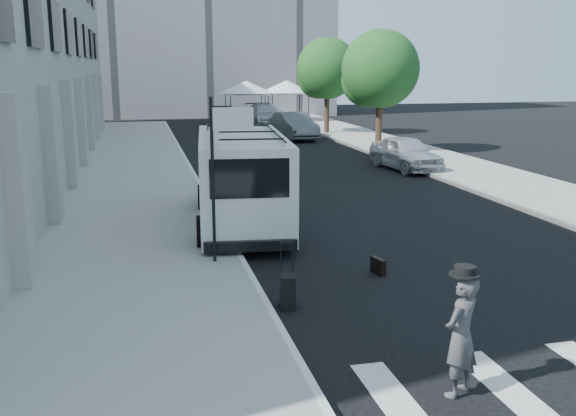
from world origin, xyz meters
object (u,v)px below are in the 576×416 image
cargo_van (241,179)px  suitcase (288,291)px  briefcase (378,266)px  businessman (461,336)px  parked_car_b (294,126)px  parked_car_a (406,153)px  parked_car_c (266,115)px

cargo_van → suitcase: bearing=-85.8°
cargo_van → briefcase: bearing=-60.1°
businessman → parked_car_b: (5.13, 30.09, -0.04)m
suitcase → parked_car_b: bearing=85.4°
businessman → suitcase: size_ratio=1.42×
suitcase → cargo_van: cargo_van is taller
parked_car_b → cargo_van: bearing=-112.6°
businessman → cargo_van: cargo_van is taller
parked_car_a → parked_car_c: parked_car_c is taller
parked_car_b → businessman: bearing=-104.7°
cargo_van → businessman: bearing=-76.6°
cargo_van → parked_car_a: (8.24, 8.06, -0.58)m
suitcase → parked_car_b: size_ratio=0.24×
briefcase → cargo_van: 5.30m
parked_car_a → parked_car_b: (-1.80, 12.31, 0.08)m
suitcase → parked_car_c: (6.60, 35.01, 0.49)m
suitcase → businessman: bearing=-58.2°
cargo_van → parked_car_c: size_ratio=1.24×
briefcase → suitcase: (-2.28, -1.42, 0.14)m
cargo_van → parked_car_b: cargo_van is taller
businessman → parked_car_b: bearing=-133.7°
businessman → parked_car_c: (5.13, 38.60, -0.03)m
cargo_van → parked_car_b: (6.44, 20.37, -0.49)m
suitcase → parked_car_c: size_ratio=0.21×
cargo_van → parked_car_c: 29.58m
cargo_van → parked_car_b: size_ratio=1.42×
suitcase → parked_car_a: 16.51m
briefcase → parked_car_c: (4.32, 33.60, 0.63)m
businessman → parked_car_b: size_ratio=0.34×
parked_car_c → parked_car_b: bearing=-92.4°
suitcase → parked_car_c: 35.63m
briefcase → businessman: bearing=-110.3°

